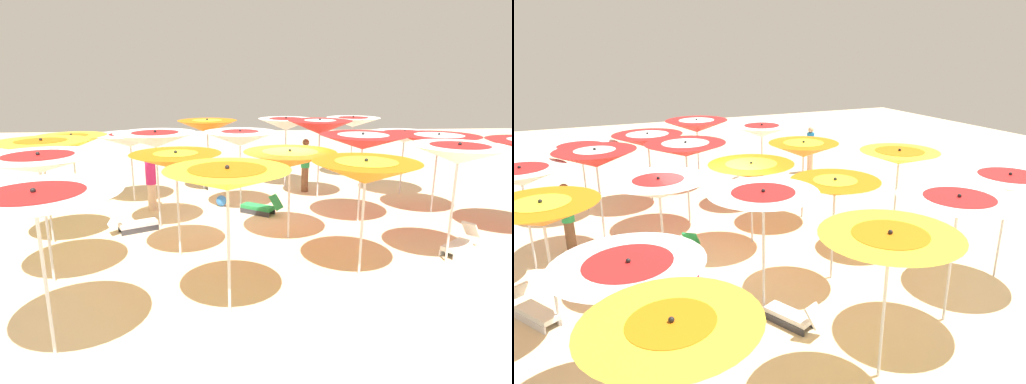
% 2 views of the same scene
% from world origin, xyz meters
% --- Properties ---
extents(ground, '(41.57, 41.57, 0.04)m').
position_xyz_m(ground, '(0.00, 0.00, -0.02)').
color(ground, beige).
extents(beach_umbrella_0, '(2.24, 2.24, 2.42)m').
position_xyz_m(beach_umbrella_0, '(5.41, -3.60, 2.19)').
color(beach_umbrella_0, silver).
rests_on(beach_umbrella_0, ground).
extents(beach_umbrella_1, '(1.95, 1.95, 2.50)m').
position_xyz_m(beach_umbrella_1, '(4.53, -1.12, 2.28)').
color(beach_umbrella_1, silver).
rests_on(beach_umbrella_1, ground).
extents(beach_umbrella_2, '(2.02, 2.02, 2.33)m').
position_xyz_m(beach_umbrella_2, '(3.22, 1.46, 2.06)').
color(beach_umbrella_2, silver).
rests_on(beach_umbrella_2, ground).
extents(beach_umbrella_3, '(1.90, 1.90, 2.54)m').
position_xyz_m(beach_umbrella_3, '(2.77, 3.48, 2.30)').
color(beach_umbrella_3, silver).
rests_on(beach_umbrella_3, ground).
extents(beach_umbrella_4, '(2.23, 2.23, 2.41)m').
position_xyz_m(beach_umbrella_4, '(1.37, 6.16, 2.14)').
color(beach_umbrella_4, silver).
rests_on(beach_umbrella_4, ground).
extents(beach_umbrella_5, '(2.15, 2.15, 2.50)m').
position_xyz_m(beach_umbrella_5, '(3.12, -4.45, 2.29)').
color(beach_umbrella_5, silver).
rests_on(beach_umbrella_5, ground).
extents(beach_umbrella_6, '(1.90, 1.90, 2.32)m').
position_xyz_m(beach_umbrella_6, '(2.03, -2.17, 2.10)').
color(beach_umbrella_6, silver).
rests_on(beach_umbrella_6, ground).
extents(beach_umbrella_7, '(2.17, 2.17, 2.18)m').
position_xyz_m(beach_umbrella_7, '(1.15, 0.35, 1.95)').
color(beach_umbrella_7, silver).
rests_on(beach_umbrella_7, ground).
extents(beach_umbrella_8, '(2.25, 2.25, 2.41)m').
position_xyz_m(beach_umbrella_8, '(0.02, 2.42, 2.16)').
color(beach_umbrella_8, silver).
rests_on(beach_umbrella_8, ground).
extents(beach_umbrella_9, '(2.21, 2.21, 2.29)m').
position_xyz_m(beach_umbrella_9, '(-0.62, 4.79, 2.03)').
color(beach_umbrella_9, silver).
rests_on(beach_umbrella_9, ground).
extents(beach_umbrella_10, '(2.07, 2.07, 2.48)m').
position_xyz_m(beach_umbrella_10, '(1.04, -5.23, 2.26)').
color(beach_umbrella_10, silver).
rests_on(beach_umbrella_10, ground).
extents(beach_umbrella_11, '(2.02, 2.02, 2.52)m').
position_xyz_m(beach_umbrella_11, '(0.11, -2.86, 2.28)').
color(beach_umbrella_11, silver).
rests_on(beach_umbrella_11, ground).
extents(beach_umbrella_12, '(2.09, 2.09, 2.36)m').
position_xyz_m(beach_umbrella_12, '(-1.34, -0.71, 2.09)').
color(beach_umbrella_12, silver).
rests_on(beach_umbrella_12, ground).
extents(beach_umbrella_13, '(2.00, 2.00, 2.55)m').
position_xyz_m(beach_umbrella_13, '(-2.38, 1.82, 2.28)').
color(beach_umbrella_13, silver).
rests_on(beach_umbrella_13, ground).
extents(beach_umbrella_14, '(2.21, 2.21, 2.13)m').
position_xyz_m(beach_umbrella_14, '(-2.62, 4.66, 1.91)').
color(beach_umbrella_14, silver).
rests_on(beach_umbrella_14, ground).
extents(beach_umbrella_15, '(2.05, 2.05, 2.18)m').
position_xyz_m(beach_umbrella_15, '(-2.18, -5.68, 1.93)').
color(beach_umbrella_15, silver).
rests_on(beach_umbrella_15, ground).
extents(beach_umbrella_16, '(2.15, 2.15, 2.18)m').
position_xyz_m(beach_umbrella_16, '(-2.41, -4.02, 1.93)').
color(beach_umbrella_16, silver).
rests_on(beach_umbrella_16, ground).
extents(beach_umbrella_17, '(1.96, 1.96, 2.47)m').
position_xyz_m(beach_umbrella_17, '(-3.51, -1.71, 2.20)').
color(beach_umbrella_17, silver).
rests_on(beach_umbrella_17, ground).
extents(beach_umbrella_18, '(1.93, 1.93, 2.47)m').
position_xyz_m(beach_umbrella_18, '(-3.99, 0.98, 2.21)').
color(beach_umbrella_18, silver).
rests_on(beach_umbrella_18, ground).
extents(lounger_0, '(0.84, 1.23, 0.58)m').
position_xyz_m(lounger_0, '(0.43, -3.45, 0.20)').
color(lounger_0, '#333338').
rests_on(lounger_0, ground).
extents(lounger_1, '(0.98, 1.19, 0.64)m').
position_xyz_m(lounger_1, '(2.33, 4.01, 0.21)').
color(lounger_1, silver).
rests_on(lounger_1, ground).
extents(lounger_2, '(1.00, 1.28, 0.63)m').
position_xyz_m(lounger_2, '(-3.93, -1.33, 0.20)').
color(lounger_2, silver).
rests_on(lounger_2, ground).
extents(lounger_3, '(1.01, 1.22, 0.62)m').
position_xyz_m(lounger_3, '(-0.79, -0.17, 0.20)').
color(lounger_3, '#333338').
rests_on(lounger_3, ground).
extents(beachgoer_0, '(0.30, 0.30, 1.69)m').
position_xyz_m(beachgoer_0, '(-1.40, -3.30, 0.88)').
color(beachgoer_0, beige).
rests_on(beachgoer_0, ground).
extents(beachgoer_1, '(0.30, 0.30, 1.81)m').
position_xyz_m(beachgoer_1, '(5.93, 5.92, 0.96)').
color(beachgoer_1, '#D8A87F').
rests_on(beachgoer_1, ground).
extents(beachgoer_2, '(0.30, 0.30, 1.80)m').
position_xyz_m(beachgoer_2, '(-3.19, 1.55, 0.95)').
color(beachgoer_2, brown).
rests_on(beachgoer_2, ground).
extents(beach_ball, '(0.33, 0.33, 0.33)m').
position_xyz_m(beach_ball, '(-1.66, -1.28, 0.16)').
color(beach_ball, '#337FE5').
rests_on(beach_ball, ground).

